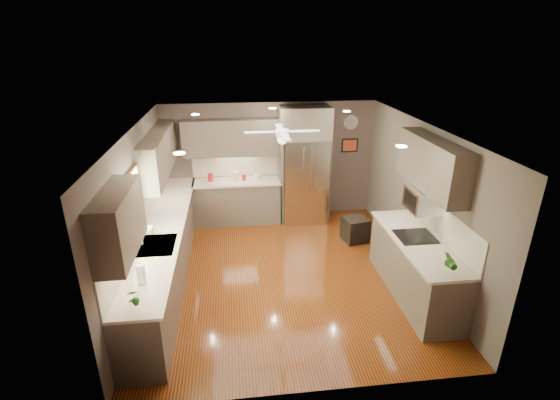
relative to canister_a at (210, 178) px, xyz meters
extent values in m
plane|color=#4A1409|center=(1.27, -2.22, -1.02)|extent=(5.00, 5.00, 0.00)
plane|color=white|center=(1.27, -2.22, 1.48)|extent=(5.00, 5.00, 0.00)
plane|color=brown|center=(1.27, 0.28, 0.23)|extent=(4.50, 0.00, 4.50)
plane|color=brown|center=(1.27, -4.72, 0.23)|extent=(4.50, 0.00, 4.50)
plane|color=brown|center=(-0.98, -2.22, 0.23)|extent=(0.00, 5.00, 5.00)
plane|color=brown|center=(3.52, -2.22, 0.23)|extent=(0.00, 5.00, 5.00)
cylinder|color=maroon|center=(0.00, 0.00, 0.00)|extent=(0.13, 0.13, 0.17)
cylinder|color=#C5B293|center=(0.53, 0.00, 0.01)|extent=(0.13, 0.13, 0.20)
cylinder|color=maroon|center=(0.70, -0.01, -0.02)|extent=(0.08, 0.08, 0.12)
imported|color=white|center=(-0.81, -2.37, 0.02)|extent=(0.09, 0.09, 0.20)
imported|color=#215819|center=(-0.68, -4.19, 0.06)|extent=(0.17, 0.14, 0.28)
imported|color=#215819|center=(3.19, -3.89, 0.07)|extent=(0.17, 0.13, 0.30)
imported|color=#C5B293|center=(0.97, -0.01, -0.06)|extent=(0.25, 0.25, 0.05)
cube|color=brown|center=(-0.68, -2.07, -0.57)|extent=(0.60, 4.70, 0.90)
cube|color=beige|center=(-0.67, -2.07, -0.10)|extent=(0.65, 4.70, 0.04)
cube|color=beige|center=(-0.97, -2.07, 0.18)|extent=(0.02, 4.70, 0.50)
cube|color=brown|center=(0.54, -0.02, -0.57)|extent=(1.85, 0.60, 0.90)
cube|color=beige|center=(0.54, -0.03, -0.10)|extent=(1.85, 0.65, 0.04)
cube|color=beige|center=(0.54, 0.27, 0.18)|extent=(1.85, 0.02, 0.50)
cube|color=brown|center=(-0.82, -3.82, 0.81)|extent=(0.33, 1.20, 0.75)
cube|color=brown|center=(-0.82, -0.92, 0.81)|extent=(0.33, 2.40, 0.75)
cube|color=brown|center=(0.54, 0.12, 0.81)|extent=(2.15, 0.33, 0.75)
cube|color=brown|center=(3.35, -2.77, 1.01)|extent=(0.33, 1.70, 0.75)
cube|color=#BFF2B2|center=(-0.97, -2.72, 0.53)|extent=(0.01, 1.00, 0.80)
cube|color=olive|center=(-0.94, -2.72, 0.96)|extent=(0.05, 1.12, 0.06)
cube|color=olive|center=(-0.94, -2.72, 0.10)|extent=(0.05, 1.12, 0.06)
cube|color=olive|center=(-0.94, -3.25, 0.53)|extent=(0.05, 0.06, 0.80)
cube|color=olive|center=(-0.94, -2.19, 0.53)|extent=(0.05, 0.06, 0.80)
cube|color=silver|center=(-0.66, -2.72, -0.09)|extent=(0.50, 0.70, 0.03)
cube|color=#262626|center=(-0.66, -2.72, -0.13)|extent=(0.44, 0.62, 0.05)
cylinder|color=silver|center=(-0.86, -2.72, 0.03)|extent=(0.02, 0.02, 0.24)
cylinder|color=silver|center=(-0.80, -2.72, 0.15)|extent=(0.16, 0.02, 0.02)
cube|color=silver|center=(1.97, -0.08, -0.11)|extent=(0.92, 0.72, 1.82)
cube|color=black|center=(1.97, -0.42, -0.36)|extent=(0.88, 0.02, 0.02)
cube|color=black|center=(1.97, -0.42, 0.23)|extent=(0.01, 0.02, 1.00)
cylinder|color=silver|center=(1.89, -0.46, 0.23)|extent=(0.02, 0.02, 0.90)
cylinder|color=silver|center=(2.05, -0.46, 0.23)|extent=(0.02, 0.02, 0.90)
cube|color=brown|center=(1.97, -0.02, 1.12)|extent=(1.04, 0.60, 0.63)
cube|color=brown|center=(1.47, -0.02, -0.11)|extent=(0.06, 0.60, 1.82)
cube|color=brown|center=(2.47, -0.02, -0.11)|extent=(0.06, 0.60, 1.82)
cube|color=brown|center=(3.19, -3.02, -0.57)|extent=(0.65, 2.20, 0.90)
cube|color=beige|center=(3.18, -3.02, -0.10)|extent=(0.70, 2.20, 0.04)
cube|color=beige|center=(3.51, -3.02, 0.18)|extent=(0.02, 2.20, 0.50)
cube|color=black|center=(3.18, -2.92, -0.08)|extent=(0.56, 0.52, 0.01)
cube|color=silver|center=(3.30, -2.77, 0.46)|extent=(0.42, 0.55, 0.34)
cube|color=black|center=(3.09, -2.77, 0.46)|extent=(0.02, 0.40, 0.26)
cylinder|color=white|center=(1.27, -1.92, 1.44)|extent=(0.03, 0.03, 0.08)
cylinder|color=white|center=(1.27, -1.92, 1.34)|extent=(0.22, 0.22, 0.10)
sphere|color=white|center=(1.27, -1.92, 1.24)|extent=(0.16, 0.16, 0.16)
cube|color=white|center=(1.62, -1.92, 1.36)|extent=(0.48, 0.11, 0.01)
cube|color=white|center=(1.27, -1.57, 1.36)|extent=(0.11, 0.48, 0.01)
cube|color=white|center=(0.92, -1.92, 1.36)|extent=(0.48, 0.11, 0.01)
cube|color=white|center=(1.27, -2.27, 1.36)|extent=(0.11, 0.48, 0.01)
cylinder|color=white|center=(-0.13, -0.92, 1.47)|extent=(0.14, 0.14, 0.01)
cylinder|color=white|center=(2.57, -0.92, 1.47)|extent=(0.14, 0.14, 0.01)
cylinder|color=white|center=(-0.13, -3.42, 1.47)|extent=(0.14, 0.14, 0.01)
cylinder|color=white|center=(2.57, -3.42, 1.47)|extent=(0.14, 0.14, 0.01)
cylinder|color=white|center=(1.27, -0.42, 1.47)|extent=(0.14, 0.14, 0.01)
cylinder|color=white|center=(3.02, 0.27, 1.03)|extent=(0.30, 0.03, 0.30)
cylinder|color=silver|center=(3.02, 0.25, 1.03)|extent=(0.29, 0.00, 0.29)
cube|color=black|center=(3.02, 0.26, 0.53)|extent=(0.36, 0.03, 0.30)
cube|color=#BD4225|center=(3.02, 0.25, 0.53)|extent=(0.30, 0.01, 0.24)
cube|color=black|center=(2.81, -1.18, -0.80)|extent=(0.52, 0.52, 0.50)
cube|color=black|center=(2.81, -1.18, -0.56)|extent=(0.49, 0.49, 0.03)
cylinder|color=white|center=(-0.69, -3.71, 0.06)|extent=(0.11, 0.11, 0.26)
cylinder|color=silver|center=(-0.69, -3.71, 0.07)|extent=(0.02, 0.02, 0.27)
camera|label=1|loc=(0.50, -8.10, 2.75)|focal=26.00mm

